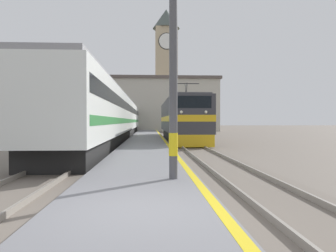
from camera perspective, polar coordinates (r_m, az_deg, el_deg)
The scene contains 9 objects.
ground_plane at distance 35.67m, azimuth -3.65°, elevation -2.00°, with size 200.00×200.00×0.00m, color #70665B.
platform at distance 30.67m, azimuth -3.72°, elevation -2.22°, with size 3.16×140.00×0.27m.
rail_track_near at distance 30.81m, azimuth 2.04°, elevation -2.39°, with size 2.84×140.00×0.16m.
rail_track_far at distance 30.85m, azimuth -9.45°, elevation -2.40°, with size 2.83×140.00×0.16m.
locomotive_train at distance 29.65m, azimuth 2.24°, elevation 1.12°, with size 2.92×17.42×4.71m.
passenger_train at distance 34.08m, azimuth -8.86°, elevation 1.56°, with size 2.92×48.07×4.10m.
catenary_mast at distance 9.02m, azimuth 1.65°, elevation 19.31°, with size 2.52×0.24×8.61m.
clock_tower at distance 70.31m, azimuth -0.31°, elevation 10.52°, with size 5.65×5.65×25.37m.
station_building at distance 59.36m, azimuth -2.67°, elevation 3.79°, with size 23.69×7.92×9.57m.
Camera 1 is at (0.24, -5.63, 1.78)m, focal length 35.00 mm.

